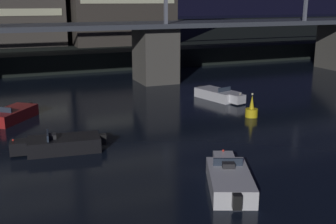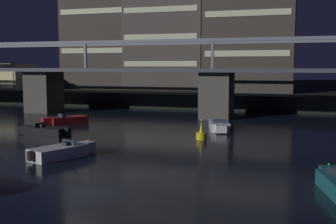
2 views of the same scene
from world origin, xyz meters
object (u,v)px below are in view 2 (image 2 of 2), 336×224
object	(u,v)px
speedboat_mid_left	(66,120)
channel_buoy	(201,134)
tower_west_tall	(170,25)
speedboat_far_center	(219,126)
river_bridge	(217,84)
speedboat_near_right	(61,152)
speedboat_far_right	(45,131)

from	to	relation	value
speedboat_mid_left	channel_buoy	bearing A→B (deg)	-18.06
tower_west_tall	speedboat_far_center	xyz separation A→B (m)	(15.13, -32.91, -13.12)
river_bridge	speedboat_mid_left	bearing A→B (deg)	-145.04
speedboat_near_right	channel_buoy	bearing A→B (deg)	52.79
speedboat_near_right	speedboat_far_center	xyz separation A→B (m)	(8.01, 15.69, 0.00)
speedboat_far_center	speedboat_near_right	bearing A→B (deg)	-117.04
speedboat_far_right	channel_buoy	size ratio (longest dim) A/B	2.97
river_bridge	speedboat_far_center	distance (m)	10.62
speedboat_mid_left	tower_west_tall	bearing A→B (deg)	87.30
speedboat_mid_left	channel_buoy	world-z (taller)	channel_buoy
channel_buoy	speedboat_near_right	bearing A→B (deg)	-127.21
river_bridge	speedboat_near_right	bearing A→B (deg)	-103.04
river_bridge	speedboat_near_right	size ratio (longest dim) A/B	20.22
river_bridge	tower_west_tall	distance (m)	28.20
tower_west_tall	speedboat_far_right	world-z (taller)	tower_west_tall
tower_west_tall	speedboat_near_right	size ratio (longest dim) A/B	4.55
river_bridge	speedboat_far_right	distance (m)	21.86
speedboat_far_right	tower_west_tall	bearing A→B (deg)	91.11
speedboat_mid_left	channel_buoy	xyz separation A→B (m)	(16.22, -5.29, 0.06)
tower_west_tall	speedboat_near_right	bearing A→B (deg)	-81.66
speedboat_mid_left	speedboat_far_right	xyz separation A→B (m)	(2.37, -7.54, 0.00)
river_bridge	channel_buoy	distance (m)	16.01
speedboat_mid_left	river_bridge	bearing A→B (deg)	34.96
speedboat_far_center	speedboat_far_right	distance (m)	16.43
tower_west_tall	speedboat_mid_left	world-z (taller)	tower_west_tall
river_bridge	speedboat_far_center	world-z (taller)	river_bridge
speedboat_mid_left	speedboat_far_center	bearing A→B (deg)	1.67
speedboat_mid_left	speedboat_far_center	size ratio (longest dim) A/B	0.89
tower_west_tall	speedboat_mid_left	bearing A→B (deg)	-92.70
river_bridge	speedboat_mid_left	world-z (taller)	river_bridge
river_bridge	speedboat_far_right	world-z (taller)	river_bridge
tower_west_tall	channel_buoy	xyz separation A→B (m)	(14.65, -38.69, -13.06)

